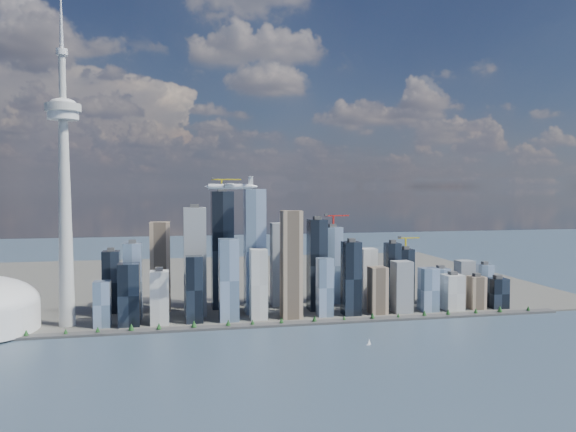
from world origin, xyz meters
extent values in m
plane|color=#2F4153|center=(0.00, 0.00, 0.00)|extent=(4000.00, 4000.00, 0.00)
cube|color=#383838|center=(0.00, 250.00, 2.00)|extent=(1100.00, 22.00, 4.00)
cube|color=#4C4C47|center=(0.00, 700.00, 1.50)|extent=(1400.00, 900.00, 3.00)
cylinder|color=#3F2D1E|center=(-303.33, 250.00, 5.20)|extent=(1.00, 1.00, 2.40)
cone|color=#1A491C|center=(-303.33, 250.00, 8.80)|extent=(7.20, 7.20, 8.00)
cylinder|color=#3F2D1E|center=(-216.67, 250.00, 5.20)|extent=(1.00, 1.00, 2.40)
cone|color=#1A491C|center=(-216.67, 250.00, 8.80)|extent=(7.20, 7.20, 8.00)
cylinder|color=#3F2D1E|center=(-130.00, 250.00, 5.20)|extent=(1.00, 1.00, 2.40)
cone|color=#1A491C|center=(-130.00, 250.00, 8.80)|extent=(7.20, 7.20, 8.00)
cylinder|color=#3F2D1E|center=(-43.33, 250.00, 5.20)|extent=(1.00, 1.00, 2.40)
cone|color=#1A491C|center=(-43.33, 250.00, 8.80)|extent=(7.20, 7.20, 8.00)
cylinder|color=#3F2D1E|center=(43.33, 250.00, 5.20)|extent=(1.00, 1.00, 2.40)
cone|color=#1A491C|center=(43.33, 250.00, 8.80)|extent=(7.20, 7.20, 8.00)
cylinder|color=#3F2D1E|center=(130.00, 250.00, 5.20)|extent=(1.00, 1.00, 2.40)
cone|color=#1A491C|center=(130.00, 250.00, 8.80)|extent=(7.20, 7.20, 8.00)
cylinder|color=#3F2D1E|center=(216.67, 250.00, 5.20)|extent=(1.00, 1.00, 2.40)
cone|color=#1A491C|center=(216.67, 250.00, 8.80)|extent=(7.20, 7.20, 8.00)
cylinder|color=#3F2D1E|center=(303.33, 250.00, 5.20)|extent=(1.00, 1.00, 2.40)
cone|color=#1A491C|center=(303.33, 250.00, 8.80)|extent=(7.20, 7.20, 8.00)
cylinder|color=#3F2D1E|center=(390.00, 250.00, 5.20)|extent=(1.00, 1.00, 2.40)
cone|color=#1A491C|center=(390.00, 250.00, 8.80)|extent=(7.20, 7.20, 8.00)
cylinder|color=#3F2D1E|center=(476.67, 250.00, 5.20)|extent=(1.00, 1.00, 2.40)
cone|color=#1A491C|center=(476.67, 250.00, 8.80)|extent=(7.20, 7.20, 8.00)
cube|color=black|center=(-200.00, 290.00, 53.88)|extent=(34.00, 34.00, 101.75)
cube|color=#6A82A0|center=(-200.00, 340.00, 67.75)|extent=(30.00, 30.00, 129.50)
cube|color=silver|center=(-150.00, 290.00, 46.94)|extent=(30.00, 30.00, 87.88)
cube|color=tan|center=(-150.00, 395.00, 83.94)|extent=(36.00, 36.00, 161.88)
cube|color=gray|center=(-95.00, 340.00, 97.82)|extent=(38.00, 38.00, 189.63)
cube|color=black|center=(-95.00, 290.00, 58.50)|extent=(28.00, 28.00, 111.00)
cube|color=#6A82A0|center=(-40.00, 290.00, 72.38)|extent=(32.00, 32.00, 138.76)
cube|color=black|center=(-40.00, 395.00, 111.69)|extent=(40.00, 40.00, 217.38)
cube|color=#6A82A0|center=(15.00, 340.00, 114.00)|extent=(36.00, 36.00, 222.01)
cube|color=silver|center=(15.00, 290.00, 63.13)|extent=(28.00, 28.00, 120.25)
cube|color=tan|center=(70.00, 290.00, 95.50)|extent=(34.00, 34.00, 185.01)
cube|color=gray|center=(70.00, 395.00, 81.63)|extent=(30.00, 30.00, 157.26)
cube|color=black|center=(125.00, 340.00, 86.25)|extent=(32.00, 32.00, 166.51)
cube|color=#6A82A0|center=(125.00, 290.00, 53.88)|extent=(26.00, 26.00, 101.75)
cube|color=black|center=(175.00, 290.00, 67.75)|extent=(30.00, 30.00, 129.50)
cube|color=#6A82A0|center=(175.00, 395.00, 77.00)|extent=(34.00, 34.00, 148.01)
cube|color=silver|center=(225.00, 340.00, 58.50)|extent=(28.00, 28.00, 111.00)
cube|color=tan|center=(225.00, 290.00, 44.63)|extent=(30.00, 30.00, 83.25)
cube|color=gray|center=(275.00, 290.00, 49.25)|extent=(32.00, 32.00, 92.50)
cube|color=black|center=(275.00, 340.00, 63.13)|extent=(26.00, 26.00, 120.25)
cube|color=#6A82A0|center=(325.00, 290.00, 42.31)|extent=(30.00, 30.00, 78.63)
cube|color=black|center=(325.00, 395.00, 53.88)|extent=(28.00, 28.00, 101.75)
cube|color=#6A82A0|center=(375.00, 340.00, 37.69)|extent=(30.00, 30.00, 69.38)
cube|color=silver|center=(375.00, 290.00, 35.38)|extent=(34.00, 34.00, 64.75)
cube|color=tan|center=(420.00, 290.00, 33.06)|extent=(28.00, 28.00, 60.13)
cube|color=gray|center=(420.00, 340.00, 44.63)|extent=(30.00, 30.00, 83.25)
cube|color=black|center=(465.00, 290.00, 30.75)|extent=(32.00, 32.00, 55.50)
cube|color=#6A82A0|center=(465.00, 340.00, 40.00)|extent=(26.00, 26.00, 74.00)
cube|color=black|center=(-240.00, 395.00, 58.50)|extent=(30.00, 30.00, 111.00)
cube|color=#6A82A0|center=(-240.00, 290.00, 40.00)|extent=(26.00, 26.00, 74.00)
cube|color=gold|center=(-40.00, 395.00, 231.38)|extent=(3.00, 3.00, 22.00)
cube|color=gold|center=(-31.75, 395.00, 242.38)|extent=(55.00, 2.20, 2.20)
cube|color=#383838|center=(-56.50, 395.00, 244.38)|extent=(6.00, 4.00, 4.00)
cube|color=red|center=(175.00, 395.00, 162.01)|extent=(3.00, 3.00, 22.00)
cube|color=red|center=(182.20, 395.00, 173.01)|extent=(48.00, 2.20, 2.20)
cube|color=#383838|center=(160.60, 395.00, 175.01)|extent=(6.00, 4.00, 4.00)
cube|color=gold|center=(325.00, 395.00, 115.75)|extent=(3.00, 3.00, 22.00)
cube|color=gold|center=(331.75, 395.00, 126.75)|extent=(45.00, 2.20, 2.20)
cube|color=#383838|center=(311.50, 395.00, 128.75)|extent=(6.00, 4.00, 4.00)
cone|color=#AFAFA9|center=(-300.00, 310.00, 173.00)|extent=(26.00, 26.00, 340.00)
cylinder|color=silver|center=(-300.00, 310.00, 343.00)|extent=(48.00, 48.00, 14.00)
cylinder|color=#AFAFA9|center=(-300.00, 310.00, 355.00)|extent=(56.00, 56.00, 12.00)
ellipsoid|color=silver|center=(-300.00, 310.00, 363.00)|extent=(40.00, 40.00, 14.00)
cylinder|color=#AFAFA9|center=(-300.00, 310.00, 403.00)|extent=(11.00, 11.00, 80.00)
cylinder|color=silver|center=(-300.00, 310.00, 443.00)|extent=(18.00, 18.00, 10.00)
cone|color=silver|center=(-300.00, 310.00, 501.00)|extent=(7.00, 7.00, 105.00)
cylinder|color=silver|center=(-45.94, 186.68, 229.28)|extent=(64.39, 9.03, 7.91)
cone|color=silver|center=(-79.29, 187.26, 229.28)|extent=(8.79, 8.06, 7.91)
cone|color=silver|center=(-11.34, 186.07, 229.28)|extent=(12.49, 8.12, 7.91)
cube|color=silver|center=(-48.41, 186.72, 233.48)|extent=(11.10, 69.36, 1.24)
cylinder|color=silver|center=(-48.64, 173.13, 231.51)|extent=(13.67, 4.69, 4.45)
cylinder|color=silver|center=(-48.17, 200.31, 231.51)|extent=(13.67, 4.69, 4.45)
cylinder|color=#3F3F3F|center=(-56.06, 173.26, 231.51)|extent=(0.54, 9.89, 9.89)
cylinder|color=#3F3F3F|center=(-55.58, 200.44, 231.51)|extent=(0.54, 9.89, 9.89)
cube|color=silver|center=(-15.05, 186.13, 237.19)|extent=(6.94, 1.11, 13.59)
cube|color=silver|center=(-15.05, 186.13, 244.11)|extent=(5.83, 22.33, 0.87)
cube|color=white|center=(145.48, 111.89, 0.43)|extent=(6.77, 3.15, 0.87)
cylinder|color=#999999|center=(145.48, 111.89, 5.43)|extent=(0.26, 0.26, 9.78)
camera|label=1|loc=(-130.86, -647.52, 229.10)|focal=35.00mm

